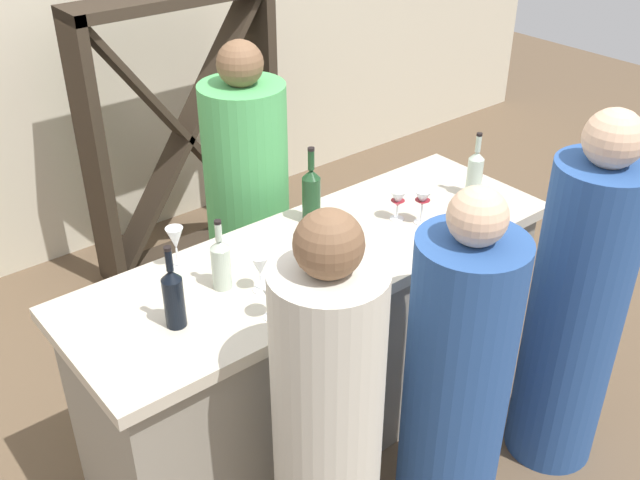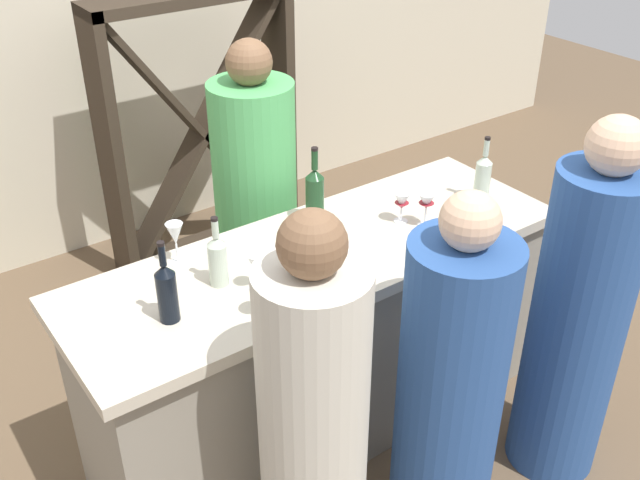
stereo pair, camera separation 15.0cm
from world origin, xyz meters
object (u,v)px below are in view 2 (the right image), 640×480
Objects in this scene: wine_glass_near_right at (426,202)px; wine_bottle_second_right_clear_pale at (483,176)px; wine_glass_near_center at (263,292)px; wine_glass_far_right at (175,235)px; wine_glass_near_left at (348,260)px; person_server_behind at (257,218)px; wine_glass_far_left at (256,265)px; wine_bottle_center_olive_green at (315,194)px; person_left_guest at (577,322)px; person_right_guest at (450,388)px; wine_glass_far_center at (402,202)px; wine_bottle_second_left_clear_pale at (218,259)px; wine_bottle_leftmost_near_black at (167,291)px; wine_rack at (200,132)px; person_center_guest at (313,435)px.

wine_bottle_second_right_clear_pale is at bearing 4.36° from wine_glass_near_right.
wine_bottle_second_right_clear_pale is 2.17× the size of wine_glass_near_center.
wine_bottle_second_right_clear_pale is 1.37m from wine_glass_far_right.
person_server_behind is (0.17, 0.94, -0.32)m from wine_glass_near_left.
person_server_behind is at bearing 59.23° from wine_glass_far_left.
wine_glass_near_center is at bearing -172.26° from wine_bottle_second_right_clear_pale.
person_left_guest is at bearing -58.34° from wine_bottle_center_olive_green.
wine_glass_near_center is 0.10× the size of person_right_guest.
wine_glass_near_left is 0.35m from wine_glass_near_center.
wine_glass_near_right reaches higher than wine_glass_far_left.
wine_glass_near_center is at bearing -170.89° from wine_glass_near_right.
person_server_behind is (-0.30, 0.69, -0.29)m from wine_glass_far_center.
wine_glass_near_left is at bearing 8.04° from person_right_guest.
wine_glass_far_left is 0.94m from person_server_behind.
wine_glass_near_center reaches higher than wine_glass_far_center.
wine_glass_far_left is (0.10, -0.11, -0.00)m from wine_bottle_second_left_clear_pale.
wine_glass_far_right is at bearing 115.90° from wine_glass_far_left.
wine_glass_far_right is at bearing 130.86° from wine_glass_near_left.
wine_bottle_leftmost_near_black is at bearing 56.25° from person_left_guest.
wine_rack is at bearing 78.73° from wine_glass_near_left.
wine_bottle_center_olive_green is at bearing 23.88° from person_left_guest.
person_right_guest reaches higher than wine_glass_far_left.
person_right_guest is at bearing -115.67° from wine_glass_far_center.
wine_glass_far_right is 0.11× the size of person_left_guest.
wine_bottle_leftmost_near_black is 1.80× the size of wine_glass_far_right.
wine_glass_near_center is (0.03, -0.27, -0.01)m from wine_bottle_second_left_clear_pale.
wine_glass_near_center is 0.09× the size of person_server_behind.
wine_glass_near_left is at bearing 6.88° from person_server_behind.
person_left_guest reaches higher than wine_glass_near_right.
person_right_guest is at bearing -57.08° from wine_glass_far_right.
wine_bottle_second_right_clear_pale is at bearing -63.45° from person_right_guest.
wine_glass_far_left is (0.07, 0.16, 0.00)m from wine_glass_near_center.
wine_glass_near_left is at bearing -101.27° from wine_rack.
wine_rack is 5.13× the size of wine_bottle_leftmost_near_black.
wine_bottle_leftmost_near_black is 0.85m from wine_bottle_center_olive_green.
wine_glass_far_left reaches higher than wine_glass_far_center.
wine_bottle_second_left_clear_pale is 1.28m from wine_bottle_second_right_clear_pale.
wine_glass_near_left is at bearing -3.88° from wine_glass_near_center.
wine_glass_near_right is at bearing -19.34° from wine_glass_far_right.
wine_bottle_center_olive_green is at bearing 31.71° from wine_glass_far_left.
person_left_guest reaches higher than wine_glass_far_left.
person_left_guest is 1.03× the size of person_center_guest.
wine_bottle_second_left_clear_pale is (-0.76, -1.62, 0.24)m from wine_rack.
wine_bottle_leftmost_near_black is 0.92× the size of wine_bottle_center_olive_green.
wine_glass_far_left is at bearing 67.34° from wine_glass_near_center.
wine_rack is 1.10× the size of person_right_guest.
wine_glass_near_center is at bearing -31.75° from wine_bottle_leftmost_near_black.
wine_glass_near_right is (0.35, -0.30, -0.02)m from wine_bottle_center_olive_green.
wine_glass_near_center is 0.17m from wine_glass_far_left.
wine_glass_near_right is (0.54, 0.17, -0.00)m from wine_glass_near_left.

